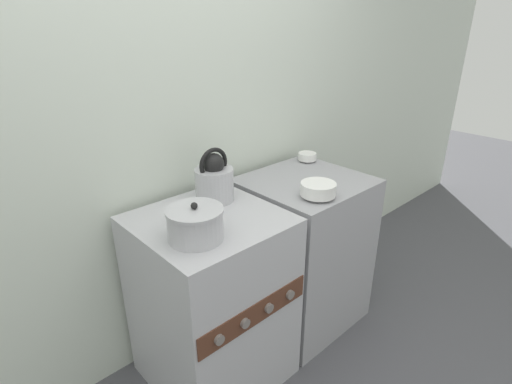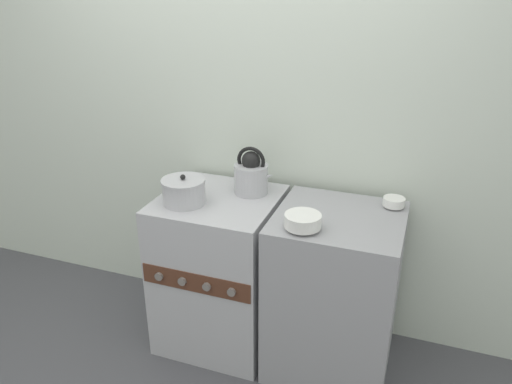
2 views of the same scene
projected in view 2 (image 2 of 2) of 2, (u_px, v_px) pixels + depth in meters
The scene contains 8 objects.
ground_plane at pixel (200, 367), 2.80m from camera, with size 12.00×12.00×0.00m, color #4C4C51.
wall_back at pixel (242, 120), 2.89m from camera, with size 7.00×0.06×2.50m.
stove at pixel (220, 270), 2.88m from camera, with size 0.64×0.64×0.91m.
counter at pixel (334, 293), 2.67m from camera, with size 0.64×0.61×0.92m.
kettle at pixel (251, 175), 2.73m from camera, with size 0.23×0.19×0.27m.
cooking_pot at pixel (184, 191), 2.62m from camera, with size 0.23×0.23×0.16m.
enamel_bowl at pixel (303, 221), 2.35m from camera, with size 0.18×0.18×0.08m.
small_ceramic_bowl at pixel (394, 202), 2.57m from camera, with size 0.11×0.11×0.05m.
Camera 2 is at (1.03, -1.93, 2.03)m, focal length 35.00 mm.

